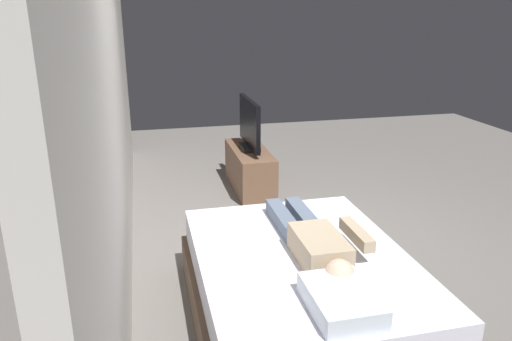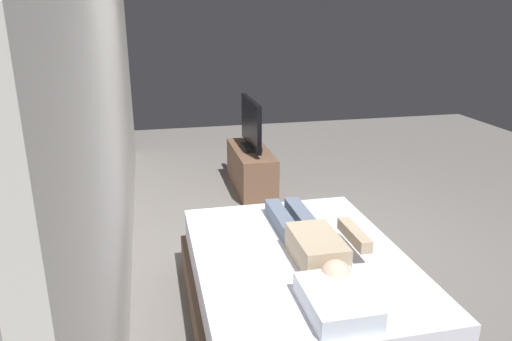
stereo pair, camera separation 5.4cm
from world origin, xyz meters
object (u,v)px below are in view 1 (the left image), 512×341
Objects in this scene: pillow at (341,301)px; tv at (250,126)px; person at (314,240)px; bed at (302,291)px; tv_stand at (250,169)px; remote at (361,234)px.

pillow is 3.32m from tv.
tv is (3.30, -0.24, 0.18)m from pillow.
pillow is 0.38× the size of person.
tv_stand is at bearing -5.12° from bed.
tv is (2.67, -0.24, 0.52)m from bed.
tv is (0.00, 0.00, 0.53)m from tv_stand.
person is (0.03, -0.09, 0.36)m from bed.
pillow is (-0.64, -0.00, 0.34)m from bed.
bed is 0.60m from remote.
person reaches higher than bed.
pillow is at bearing -180.00° from bed.
tv_stand is at bearing 5.83° from remote.
bed is 1.52× the size of person.
remote is (0.82, -0.49, -0.05)m from pillow.
bed is 1.74× the size of tv_stand.
bed is at bearing 174.88° from tv.
tv_stand is at bearing -3.27° from person.
bed is 2.68m from tv_stand.
tv_stand is (2.49, 0.25, -0.30)m from remote.
pillow is at bearing 148.83° from remote.
remote is 0.14× the size of tv_stand.
tv is at bearing -4.14° from pillow.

